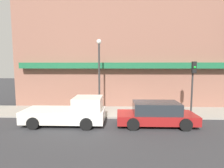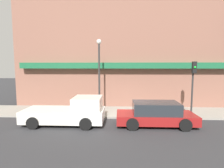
% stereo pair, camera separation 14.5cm
% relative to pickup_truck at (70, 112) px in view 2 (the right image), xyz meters
% --- Properties ---
extents(ground_plane, '(80.00, 80.00, 0.00)m').
position_rel_pickup_truck_xyz_m(ground_plane, '(3.70, 1.25, -0.78)').
color(ground_plane, '#2D2D30').
extents(sidewalk, '(36.00, 3.26, 0.12)m').
position_rel_pickup_truck_xyz_m(sidewalk, '(3.70, 2.88, -0.71)').
color(sidewalk, gray).
rests_on(sidewalk, ground).
extents(building, '(19.80, 3.80, 11.05)m').
position_rel_pickup_truck_xyz_m(building, '(3.71, 5.99, 4.73)').
color(building, brown).
rests_on(building, ground).
extents(pickup_truck, '(5.04, 2.21, 1.77)m').
position_rel_pickup_truck_xyz_m(pickup_truck, '(0.00, 0.00, 0.00)').
color(pickup_truck, white).
rests_on(pickup_truck, ground).
extents(parked_car, '(4.82, 2.11, 1.47)m').
position_rel_pickup_truck_xyz_m(parked_car, '(5.40, 0.00, -0.05)').
color(parked_car, maroon).
rests_on(parked_car, ground).
extents(fire_hydrant, '(0.22, 0.22, 0.76)m').
position_rel_pickup_truck_xyz_m(fire_hydrant, '(5.46, 2.13, -0.28)').
color(fire_hydrant, '#196633').
rests_on(fire_hydrant, sidewalk).
extents(street_lamp, '(0.36, 0.36, 5.56)m').
position_rel_pickup_truck_xyz_m(street_lamp, '(1.61, 2.46, 2.82)').
color(street_lamp, '#2D2D2D').
rests_on(street_lamp, sidewalk).
extents(traffic_light, '(0.28, 0.42, 3.88)m').
position_rel_pickup_truck_xyz_m(traffic_light, '(8.29, 1.67, 2.01)').
color(traffic_light, '#2D2D2D').
rests_on(traffic_light, sidewalk).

